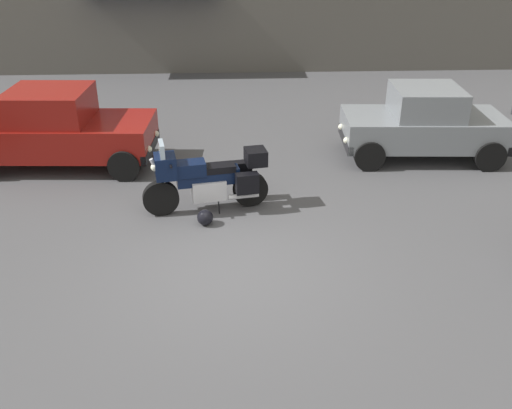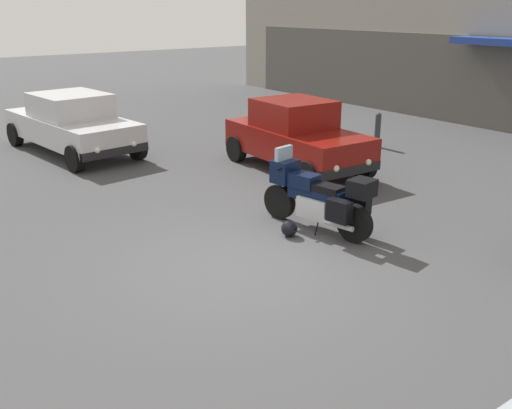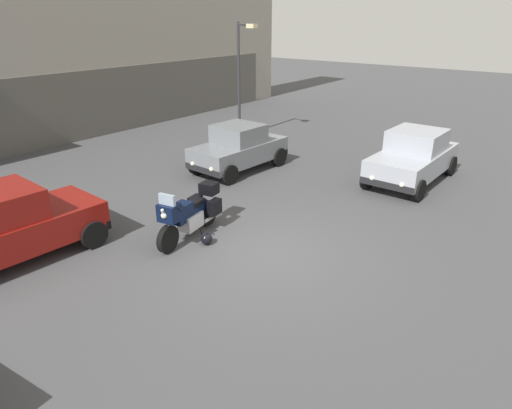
{
  "view_description": "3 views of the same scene",
  "coord_description": "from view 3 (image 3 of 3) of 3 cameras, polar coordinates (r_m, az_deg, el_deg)",
  "views": [
    {
      "loc": [
        -0.0,
        -7.17,
        4.75
      ],
      "look_at": [
        0.34,
        0.22,
        0.97
      ],
      "focal_mm": 39.57,
      "sensor_mm": 36.0,
      "label": 1
    },
    {
      "loc": [
        6.34,
        -4.38,
        3.7
      ],
      "look_at": [
        -0.07,
        0.38,
        0.9
      ],
      "focal_mm": 39.89,
      "sensor_mm": 36.0,
      "label": 2
    },
    {
      "loc": [
        -7.11,
        -5.23,
        4.93
      ],
      "look_at": [
        -0.06,
        0.27,
        1.15
      ],
      "focal_mm": 31.68,
      "sensor_mm": 36.0,
      "label": 3
    }
  ],
  "objects": [
    {
      "name": "car_hatchback_near",
      "position": [
        15.02,
        19.25,
        5.7
      ],
      "size": [
        3.9,
        1.83,
        1.64
      ],
      "rotation": [
        0.0,
        0.0,
        3.13
      ],
      "color": "#9EA3AD",
      "rests_on": "ground"
    },
    {
      "name": "streetlamp_curbside",
      "position": [
        19.25,
        -1.85,
        16.68
      ],
      "size": [
        0.28,
        0.94,
        4.65
      ],
      "color": "#2D2D33",
      "rests_on": "ground"
    },
    {
      "name": "car_compact_side",
      "position": [
        15.31,
        -2.19,
        7.13
      ],
      "size": [
        3.54,
        1.86,
        1.56
      ],
      "rotation": [
        0.0,
        0.0,
        3.09
      ],
      "color": "slate",
      "rests_on": "ground"
    },
    {
      "name": "car_wagon_end",
      "position": [
        10.85,
        -29.04,
        -2.47
      ],
      "size": [
        3.94,
        1.96,
        1.64
      ],
      "rotation": [
        0.0,
        0.0,
        -0.05
      ],
      "color": "maroon",
      "rests_on": "ground"
    },
    {
      "name": "ground_plane",
      "position": [
        10.11,
        1.41,
        -6.28
      ],
      "size": [
        80.0,
        80.0,
        0.0
      ],
      "primitive_type": "plane",
      "color": "#424244"
    },
    {
      "name": "helmet",
      "position": [
        10.52,
        -6.27,
        -4.33
      ],
      "size": [
        0.28,
        0.28,
        0.28
      ],
      "primitive_type": "sphere",
      "color": "black",
      "rests_on": "ground"
    },
    {
      "name": "motorcycle",
      "position": [
        10.72,
        -8.39,
        -1.05
      ],
      "size": [
        2.25,
        0.95,
        1.36
      ],
      "rotation": [
        0.0,
        0.0,
        3.32
      ],
      "color": "black",
      "rests_on": "ground"
    }
  ]
}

